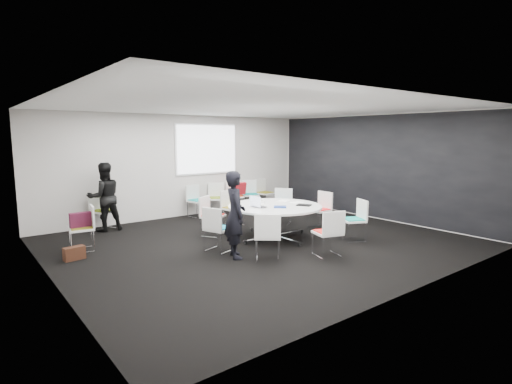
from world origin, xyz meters
TOP-DOWN VIEW (x-y plane):
  - room_shell at (0.09, 0.00)m, footprint 8.08×7.08m
  - conference_table at (0.42, 0.02)m, footprint 2.03×2.03m
  - projection_screen at (0.80, 3.46)m, footprint 1.90×0.03m
  - chair_ring_a at (1.91, 0.10)m, footprint 0.45×0.46m
  - chair_ring_b at (1.56, 1.06)m, footprint 0.63×0.64m
  - chair_ring_c at (0.38, 1.57)m, footprint 0.54×0.53m
  - chair_ring_d at (-0.54, 1.05)m, footprint 0.62×0.62m
  - chair_ring_e at (-1.09, -0.08)m, footprint 0.58×0.58m
  - chair_ring_f at (-0.70, -1.11)m, footprint 0.64×0.64m
  - chair_ring_g at (0.34, -1.60)m, footprint 0.57×0.56m
  - chair_ring_h at (1.63, -1.16)m, footprint 0.60×0.60m
  - chair_back_a at (0.26, 3.14)m, footprint 0.53×0.52m
  - chair_back_b at (0.93, 3.16)m, footprint 0.60×0.59m
  - chair_back_c at (1.55, 3.16)m, footprint 0.59×0.59m
  - chair_back_d at (2.11, 3.14)m, footprint 0.60×0.60m
  - chair_back_e at (2.70, 3.17)m, footprint 0.52×0.51m
  - chair_spare_left at (-3.17, 1.57)m, footprint 0.51×0.52m
  - chair_person_back at (-2.29, 3.16)m, footprint 0.60×0.59m
  - person_main at (-1.05, -0.60)m, footprint 0.56×0.68m
  - person_back at (-2.29, 3.00)m, footprint 0.80×0.63m
  - laptop at (0.03, 0.05)m, footprint 0.35×0.41m
  - laptop_lid at (-0.08, 0.07)m, footprint 0.07×0.30m
  - notebook_black at (0.91, -0.38)m, footprint 0.34×0.37m
  - tablet_folio at (0.34, -0.25)m, footprint 0.33×0.32m
  - papers_right at (0.98, 0.37)m, footprint 0.36×0.31m
  - papers_front at (1.07, 0.01)m, footprint 0.31×0.22m
  - cup at (0.41, 0.42)m, footprint 0.08×0.08m
  - phone at (0.87, -0.40)m, footprint 0.15×0.09m
  - maroon_bag at (-3.18, 1.57)m, footprint 0.40×0.14m
  - brown_bag at (-3.45, 1.06)m, footprint 0.38×0.21m
  - red_jacket at (1.55, 2.94)m, footprint 0.44×0.17m

SIDE VIEW (x-z plane):
  - brown_bag at x=-3.45m, z-range 0.00..0.24m
  - chair_ring_a at x=1.91m, z-range -0.16..0.72m
  - chair_ring_b at x=1.56m, z-range -0.16..0.72m
  - chair_ring_c at x=0.38m, z-range -0.16..0.72m
  - chair_ring_d at x=-0.54m, z-range -0.16..0.72m
  - chair_ring_e at x=-1.09m, z-range -0.16..0.72m
  - chair_ring_f at x=-0.70m, z-range -0.16..0.72m
  - chair_ring_g at x=0.34m, z-range -0.16..0.72m
  - chair_ring_h at x=1.63m, z-range -0.16..0.72m
  - chair_back_a at x=0.26m, z-range -0.16..0.72m
  - chair_back_b at x=0.93m, z-range -0.16..0.72m
  - chair_back_c at x=1.55m, z-range -0.16..0.72m
  - chair_back_d at x=2.11m, z-range -0.16..0.72m
  - chair_back_e at x=2.70m, z-range -0.16..0.72m
  - chair_spare_left at x=-3.17m, z-range -0.16..0.72m
  - chair_person_back at x=-2.29m, z-range -0.16..0.72m
  - conference_table at x=0.42m, z-range 0.15..0.88m
  - maroon_bag at x=-3.18m, z-range 0.48..0.76m
  - red_jacket at x=1.55m, z-range 0.52..0.88m
  - papers_right at x=0.98m, z-range 0.73..0.73m
  - papers_front at x=1.07m, z-range 0.73..0.73m
  - phone at x=0.87m, z-range 0.73..0.74m
  - notebook_black at x=0.91m, z-range 0.73..0.75m
  - tablet_folio at x=0.34m, z-range 0.73..0.76m
  - laptop at x=0.03m, z-range 0.73..0.76m
  - cup at x=0.41m, z-range 0.73..0.82m
  - person_main at x=-1.05m, z-range 0.00..1.60m
  - person_back at x=-2.29m, z-range 0.00..1.62m
  - laptop_lid at x=-0.08m, z-range 0.75..0.97m
  - room_shell at x=0.09m, z-range -0.04..2.84m
  - projection_screen at x=0.80m, z-range 1.17..2.53m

